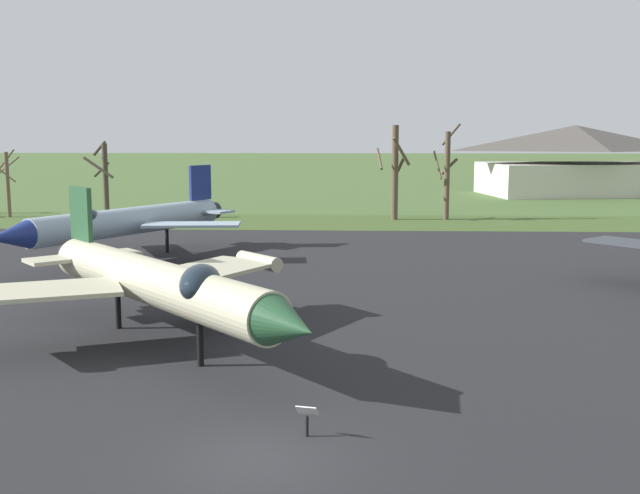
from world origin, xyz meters
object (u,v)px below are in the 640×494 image
jet_fighter_rear_center (158,282)px  visitor_building (574,160)px  jet_fighter_front_right (123,221)px  info_placard_rear_center (307,417)px

jet_fighter_rear_center → visitor_building: bearing=64.2°
jet_fighter_front_right → visitor_building: visitor_building is taller
info_placard_rear_center → visitor_building: bearing=70.1°
info_placard_rear_center → jet_fighter_front_right: bearing=115.5°
jet_fighter_rear_center → visitor_building: size_ratio=0.57×
jet_fighter_rear_center → info_placard_rear_center: size_ratio=16.08×
visitor_building → jet_fighter_front_right: bearing=-127.9°
jet_fighter_front_right → jet_fighter_rear_center: (6.89, -18.68, -0.02)m
jet_fighter_front_right → jet_fighter_rear_center: bearing=-69.7°
jet_fighter_front_right → visitor_building: bearing=52.1°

